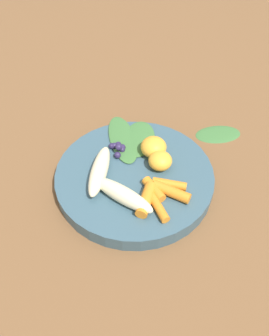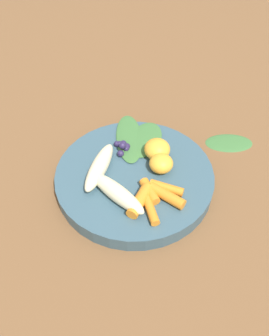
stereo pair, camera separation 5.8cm
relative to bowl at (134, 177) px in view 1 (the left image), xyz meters
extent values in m
plane|color=brown|center=(0.00, 0.00, -0.01)|extent=(2.40, 2.40, 0.00)
cylinder|color=#385666|center=(0.00, 0.00, 0.00)|extent=(0.28, 0.28, 0.03)
ellipsoid|color=beige|center=(0.06, -0.03, 0.03)|extent=(0.11, 0.10, 0.03)
ellipsoid|color=beige|center=(-0.01, -0.06, 0.03)|extent=(0.12, 0.07, 0.03)
ellipsoid|color=#F4A833|center=(-0.03, 0.05, 0.03)|extent=(0.05, 0.05, 0.04)
ellipsoid|color=#F4A833|center=(0.00, 0.05, 0.03)|extent=(0.04, 0.04, 0.03)
cylinder|color=orange|center=(0.07, 0.00, 0.02)|extent=(0.06, 0.05, 0.02)
cylinder|color=orange|center=(0.09, 0.01, 0.02)|extent=(0.06, 0.02, 0.01)
cylinder|color=orange|center=(0.05, 0.02, 0.02)|extent=(0.05, 0.03, 0.02)
cylinder|color=orange|center=(0.07, 0.04, 0.02)|extent=(0.06, 0.06, 0.02)
cylinder|color=orange|center=(0.05, 0.05, 0.02)|extent=(0.04, 0.06, 0.01)
sphere|color=#2D234C|center=(-0.06, -0.01, 0.02)|extent=(0.01, 0.01, 0.01)
sphere|color=#2D234C|center=(-0.04, -0.02, 0.02)|extent=(0.01, 0.01, 0.01)
sphere|color=#2D234C|center=(-0.07, -0.01, 0.02)|extent=(0.01, 0.01, 0.01)
sphere|color=#2D234C|center=(-0.07, -0.03, 0.02)|extent=(0.01, 0.01, 0.01)
sphere|color=#2D234C|center=(-0.05, -0.02, 0.03)|extent=(0.01, 0.01, 0.01)
sphere|color=#2D234C|center=(-0.06, -0.01, 0.02)|extent=(0.01, 0.01, 0.01)
sphere|color=#2D234C|center=(-0.06, -0.01, 0.02)|extent=(0.01, 0.01, 0.01)
sphere|color=#2D234C|center=(-0.06, -0.01, 0.02)|extent=(0.01, 0.01, 0.01)
sphere|color=#2D234C|center=(-0.07, -0.02, 0.02)|extent=(0.01, 0.01, 0.01)
sphere|color=#2D234C|center=(-0.07, -0.02, 0.02)|extent=(0.01, 0.01, 0.01)
cylinder|color=white|center=(-0.06, 0.01, 0.02)|extent=(0.05, 0.05, 0.00)
ellipsoid|color=#3D7038|center=(-0.08, 0.03, 0.02)|extent=(0.12, 0.10, 0.00)
ellipsoid|color=#3D7038|center=(-0.09, 0.00, 0.02)|extent=(0.14, 0.06, 0.00)
ellipsoid|color=#3D7038|center=(-0.08, 0.21, -0.01)|extent=(0.06, 0.10, 0.01)
camera|label=1|loc=(0.38, -0.10, 0.45)|focal=35.28mm
camera|label=2|loc=(0.39, -0.05, 0.45)|focal=35.28mm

